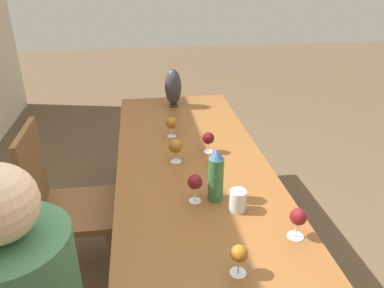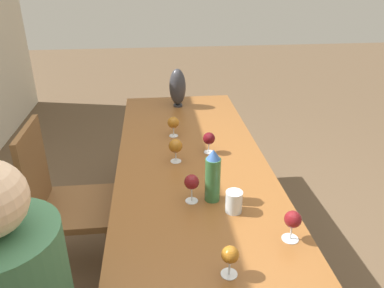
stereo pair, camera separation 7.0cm
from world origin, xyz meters
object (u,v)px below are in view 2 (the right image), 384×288
(vase, at_px, (178,87))
(wine_glass_4, at_px, (209,139))
(water_bottle, at_px, (213,176))
(chair_far, at_px, (63,199))
(water_tumbler, at_px, (234,202))
(wine_glass_2, at_px, (293,220))
(wine_glass_0, at_px, (173,123))
(wine_glass_1, at_px, (176,146))
(wine_glass_3, at_px, (230,256))
(wine_glass_5, at_px, (192,183))

(vase, xyz_separation_m, wine_glass_4, (-0.79, -0.12, -0.06))
(water_bottle, bearing_deg, chair_far, 62.75)
(water_tumbler, xyz_separation_m, wine_glass_2, (-0.21, -0.19, 0.04))
(wine_glass_0, distance_m, wine_glass_1, 0.34)
(wine_glass_1, xyz_separation_m, chair_far, (0.02, 0.65, -0.32))
(wine_glass_4, xyz_separation_m, chair_far, (-0.07, 0.85, -0.31))
(wine_glass_2, bearing_deg, chair_far, 55.93)
(wine_glass_3, bearing_deg, wine_glass_4, -3.99)
(wine_glass_2, height_order, chair_far, chair_far)
(water_tumbler, xyz_separation_m, wine_glass_3, (-0.37, 0.09, 0.04))
(wine_glass_1, bearing_deg, wine_glass_3, -171.25)
(wine_glass_1, distance_m, wine_glass_3, 0.86)
(wine_glass_4, height_order, chair_far, chair_far)
(water_tumbler, bearing_deg, wine_glass_2, -137.98)
(wine_glass_0, distance_m, wine_glass_2, 1.11)
(wine_glass_2, bearing_deg, wine_glass_3, 119.74)
(wine_glass_1, height_order, wine_glass_2, wine_glass_1)
(water_bottle, xyz_separation_m, wine_glass_3, (-0.47, 0.01, -0.04))
(wine_glass_3, xyz_separation_m, wine_glass_5, (0.46, 0.08, 0.01))
(water_bottle, distance_m, water_tumbler, 0.15)
(water_bottle, xyz_separation_m, wine_glass_4, (0.48, -0.05, -0.04))
(water_tumbler, bearing_deg, chair_far, 59.75)
(vase, height_order, chair_far, vase)
(water_tumbler, relative_size, chair_far, 0.10)
(water_tumbler, relative_size, wine_glass_4, 0.80)
(wine_glass_3, height_order, wine_glass_5, wine_glass_5)
(wine_glass_1, xyz_separation_m, wine_glass_3, (-0.85, -0.13, -0.01))
(water_bottle, height_order, wine_glass_0, water_bottle)
(water_bottle, xyz_separation_m, vase, (1.27, 0.07, 0.02))
(wine_glass_2, bearing_deg, water_bottle, 40.89)
(wine_glass_0, relative_size, wine_glass_1, 0.96)
(vase, bearing_deg, wine_glass_5, 178.76)
(wine_glass_1, xyz_separation_m, wine_glass_5, (-0.39, -0.05, 0.01))
(wine_glass_2, height_order, wine_glass_4, wine_glass_2)
(chair_far, bearing_deg, wine_glass_0, -64.32)
(vase, height_order, wine_glass_2, vase)
(wine_glass_2, distance_m, wine_glass_4, 0.81)
(wine_glass_2, xyz_separation_m, wine_glass_4, (0.79, 0.21, -0.01))
(wine_glass_0, xyz_separation_m, wine_glass_2, (-1.03, -0.40, 0.00))
(wine_glass_2, height_order, wine_glass_5, wine_glass_5)
(wine_glass_1, distance_m, wine_glass_4, 0.22)
(water_tumbler, xyz_separation_m, chair_far, (0.51, 0.87, -0.27))
(wine_glass_1, xyz_separation_m, wine_glass_2, (-0.70, -0.41, -0.00))
(water_bottle, relative_size, water_tumbler, 2.60)
(water_tumbler, xyz_separation_m, vase, (1.37, 0.15, 0.10))
(wine_glass_0, relative_size, wine_glass_3, 1.06)
(wine_glass_0, relative_size, chair_far, 0.13)
(water_bottle, height_order, water_tumbler, water_bottle)
(water_bottle, distance_m, wine_glass_3, 0.47)
(vase, height_order, wine_glass_3, vase)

